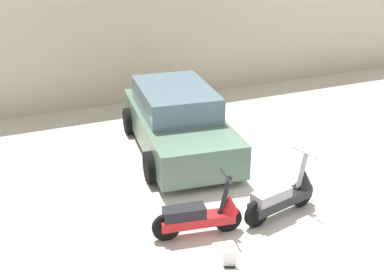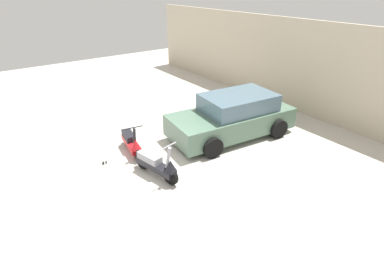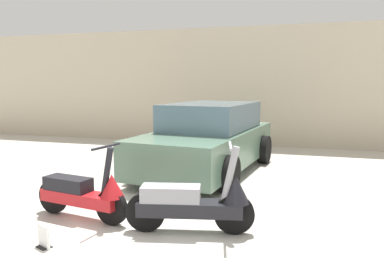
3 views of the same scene
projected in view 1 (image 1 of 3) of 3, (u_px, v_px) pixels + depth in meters
The scene contains 6 objects.
ground_plane at pixel (281, 233), 7.87m from camera, with size 28.00×28.00×0.00m, color beige.
wall_back at pixel (139, 41), 13.32m from camera, with size 19.60×0.12×3.44m, color beige.
scooter_front_left at pixel (202, 215), 7.69m from camera, with size 1.48×0.58×1.04m.
scooter_front_right at pixel (284, 195), 8.23m from camera, with size 1.55×0.66×1.10m.
car_rear_left at pixel (177, 121), 10.62m from camera, with size 2.39×4.32×1.40m.
placard_near_left_scooter at pixel (230, 260), 7.05m from camera, with size 0.20×0.17×0.26m.
Camera 1 is at (-3.98, -5.46, 4.58)m, focal length 45.00 mm.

